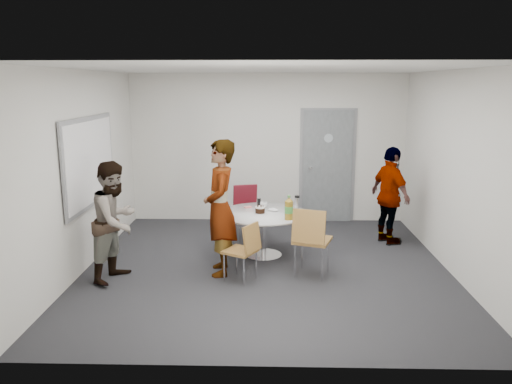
{
  "coord_description": "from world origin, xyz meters",
  "views": [
    {
      "loc": [
        0.03,
        -6.59,
        2.52
      ],
      "look_at": [
        -0.15,
        0.25,
        1.02
      ],
      "focal_mm": 35.0,
      "sensor_mm": 36.0,
      "label": 1
    }
  ],
  "objects_px": {
    "chair_far": "(247,206)",
    "person_right": "(390,196)",
    "whiteboard": "(90,162)",
    "person_left": "(115,221)",
    "table": "(266,218)",
    "chair_near_left": "(245,247)",
    "person_main": "(220,208)",
    "door": "(327,166)",
    "chair_near_right": "(311,235)"
  },
  "relations": [
    {
      "from": "table",
      "to": "chair_far",
      "type": "xyz_separation_m",
      "value": [
        -0.32,
        0.93,
        -0.05
      ]
    },
    {
      "from": "chair_far",
      "to": "whiteboard",
      "type": "bearing_deg",
      "value": 14.15
    },
    {
      "from": "whiteboard",
      "to": "table",
      "type": "distance_m",
      "value": 2.61
    },
    {
      "from": "door",
      "to": "person_main",
      "type": "distance_m",
      "value": 3.19
    },
    {
      "from": "chair_near_left",
      "to": "person_main",
      "type": "height_order",
      "value": "person_main"
    },
    {
      "from": "table",
      "to": "person_right",
      "type": "relative_size",
      "value": 0.82
    },
    {
      "from": "chair_near_left",
      "to": "person_right",
      "type": "bearing_deg",
      "value": -23.98
    },
    {
      "from": "table",
      "to": "person_main",
      "type": "height_order",
      "value": "person_main"
    },
    {
      "from": "door",
      "to": "person_right",
      "type": "xyz_separation_m",
      "value": [
        0.85,
        -1.33,
        -0.25
      ]
    },
    {
      "from": "whiteboard",
      "to": "chair_near_left",
      "type": "bearing_deg",
      "value": -17.91
    },
    {
      "from": "chair_far",
      "to": "person_right",
      "type": "bearing_deg",
      "value": 158.84
    },
    {
      "from": "person_left",
      "to": "person_right",
      "type": "relative_size",
      "value": 1.0
    },
    {
      "from": "chair_near_right",
      "to": "door",
      "type": "bearing_deg",
      "value": 98.36
    },
    {
      "from": "chair_near_left",
      "to": "table",
      "type": "bearing_deg",
      "value": 14.52
    },
    {
      "from": "chair_near_right",
      "to": "chair_far",
      "type": "relative_size",
      "value": 1.08
    },
    {
      "from": "whiteboard",
      "to": "person_right",
      "type": "xyz_separation_m",
      "value": [
        4.41,
        0.95,
        -0.67
      ]
    },
    {
      "from": "door",
      "to": "chair_near_left",
      "type": "bearing_deg",
      "value": -114.64
    },
    {
      "from": "door",
      "to": "person_main",
      "type": "relative_size",
      "value": 1.17
    },
    {
      "from": "table",
      "to": "chair_far",
      "type": "bearing_deg",
      "value": 109.03
    },
    {
      "from": "door",
      "to": "person_left",
      "type": "bearing_deg",
      "value": -136.17
    },
    {
      "from": "table",
      "to": "person_right",
      "type": "xyz_separation_m",
      "value": [
        1.97,
        0.69,
        0.19
      ]
    },
    {
      "from": "chair_near_right",
      "to": "person_main",
      "type": "bearing_deg",
      "value": -167.67
    },
    {
      "from": "table",
      "to": "person_main",
      "type": "bearing_deg",
      "value": -131.8
    },
    {
      "from": "table",
      "to": "chair_near_left",
      "type": "distance_m",
      "value": 1.01
    },
    {
      "from": "door",
      "to": "table",
      "type": "relative_size",
      "value": 1.66
    },
    {
      "from": "whiteboard",
      "to": "chair_near_right",
      "type": "xyz_separation_m",
      "value": [
        3.04,
        -0.54,
        -0.87
      ]
    },
    {
      "from": "chair_far",
      "to": "person_right",
      "type": "xyz_separation_m",
      "value": [
        2.29,
        -0.24,
        0.24
      ]
    },
    {
      "from": "door",
      "to": "chair_near_right",
      "type": "xyz_separation_m",
      "value": [
        -0.52,
        -2.83,
        -0.45
      ]
    },
    {
      "from": "whiteboard",
      "to": "person_right",
      "type": "distance_m",
      "value": 4.56
    },
    {
      "from": "chair_near_left",
      "to": "chair_near_right",
      "type": "bearing_deg",
      "value": -49.9
    },
    {
      "from": "person_main",
      "to": "chair_far",
      "type": "bearing_deg",
      "value": 162.55
    },
    {
      "from": "chair_near_right",
      "to": "chair_far",
      "type": "height_order",
      "value": "chair_near_right"
    },
    {
      "from": "table",
      "to": "person_left",
      "type": "distance_m",
      "value": 2.14
    },
    {
      "from": "chair_near_right",
      "to": "chair_far",
      "type": "bearing_deg",
      "value": 136.63
    },
    {
      "from": "whiteboard",
      "to": "person_left",
      "type": "relative_size",
      "value": 1.22
    },
    {
      "from": "whiteboard",
      "to": "chair_far",
      "type": "relative_size",
      "value": 2.16
    },
    {
      "from": "whiteboard",
      "to": "chair_near_right",
      "type": "height_order",
      "value": "whiteboard"
    },
    {
      "from": "door",
      "to": "whiteboard",
      "type": "bearing_deg",
      "value": -147.34
    },
    {
      "from": "whiteboard",
      "to": "chair_near_right",
      "type": "distance_m",
      "value": 3.21
    },
    {
      "from": "person_left",
      "to": "door",
      "type": "bearing_deg",
      "value": -28.15
    },
    {
      "from": "chair_near_left",
      "to": "person_left",
      "type": "distance_m",
      "value": 1.71
    },
    {
      "from": "table",
      "to": "person_main",
      "type": "distance_m",
      "value": 0.95
    },
    {
      "from": "whiteboard",
      "to": "table",
      "type": "bearing_deg",
      "value": 6.08
    },
    {
      "from": "chair_near_right",
      "to": "person_left",
      "type": "bearing_deg",
      "value": -158.89
    },
    {
      "from": "chair_near_left",
      "to": "chair_far",
      "type": "distance_m",
      "value": 1.9
    },
    {
      "from": "door",
      "to": "person_right",
      "type": "bearing_deg",
      "value": -57.41
    },
    {
      "from": "person_main",
      "to": "person_left",
      "type": "bearing_deg",
      "value": -87.58
    },
    {
      "from": "chair_near_right",
      "to": "chair_far",
      "type": "distance_m",
      "value": 1.96
    },
    {
      "from": "person_main",
      "to": "person_right",
      "type": "relative_size",
      "value": 1.16
    },
    {
      "from": "whiteboard",
      "to": "chair_near_left",
      "type": "height_order",
      "value": "whiteboard"
    }
  ]
}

